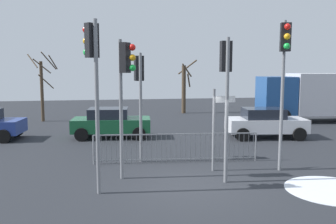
# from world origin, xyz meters

# --- Properties ---
(ground_plane) EXTENTS (60.00, 60.00, 0.00)m
(ground_plane) POSITION_xyz_m (0.00, 0.00, 0.00)
(ground_plane) COLOR #26282D
(traffic_light_foreground_right) EXTENTS (0.50, 0.43, 4.28)m
(traffic_light_foreground_right) POSITION_xyz_m (-1.92, 0.84, 3.14)
(traffic_light_foreground_right) COLOR slate
(traffic_light_foreground_right) RESTS_ON ground
(traffic_light_foreground_left) EXTENTS (0.36, 0.56, 3.97)m
(traffic_light_foreground_left) POSITION_xyz_m (-1.29, 2.99, 2.91)
(traffic_light_foreground_left) COLOR slate
(traffic_light_foreground_left) RESTS_ON ground
(traffic_light_rear_right) EXTENTS (0.37, 0.55, 4.96)m
(traffic_light_rear_right) POSITION_xyz_m (3.20, 0.81, 3.62)
(traffic_light_rear_right) COLOR slate
(traffic_light_rear_right) RESTS_ON ground
(traffic_light_mid_left) EXTENTS (0.32, 0.57, 4.32)m
(traffic_light_mid_left) POSITION_xyz_m (1.01, 0.14, 3.16)
(traffic_light_mid_left) COLOR slate
(traffic_light_mid_left) RESTS_ON ground
(traffic_light_mid_right) EXTENTS (0.44, 0.49, 4.70)m
(traffic_light_mid_right) POSITION_xyz_m (-2.81, -0.24, 3.44)
(traffic_light_mid_right) COLOR slate
(traffic_light_mid_right) RESTS_ON ground
(direction_sign_post) EXTENTS (0.79, 0.11, 2.75)m
(direction_sign_post) POSITION_xyz_m (1.07, 1.27, 1.55)
(direction_sign_post) COLOR slate
(direction_sign_post) RESTS_ON ground
(pedestrian_guard_railing) EXTENTS (5.98, 0.59, 1.07)m
(pedestrian_guard_railing) POSITION_xyz_m (-0.01, 2.52, 0.55)
(pedestrian_guard_railing) COLOR slate
(pedestrian_guard_railing) RESTS_ON ground
(car_white_mid) EXTENTS (3.99, 2.34, 1.47)m
(car_white_mid) POSITION_xyz_m (5.25, 6.44, 0.77)
(car_white_mid) COLOR silver
(car_white_mid) RESTS_ON ground
(car_green_near) EXTENTS (3.94, 2.22, 1.47)m
(car_green_near) POSITION_xyz_m (-2.28, 7.80, 0.77)
(car_green_near) COLOR #195933
(car_green_near) RESTS_ON ground
(delivery_truck) EXTENTS (7.26, 3.36, 3.10)m
(delivery_truck) POSITION_xyz_m (10.82, 11.06, 1.74)
(delivery_truck) COLOR silver
(delivery_truck) RESTS_ON ground
(bare_tree_left) EXTENTS (1.79, 1.61, 4.46)m
(bare_tree_left) POSITION_xyz_m (-6.49, 14.10, 2.26)
(bare_tree_left) COLOR #473828
(bare_tree_left) RESTS_ON ground
(bare_tree_centre) EXTENTS (1.39, 1.71, 4.10)m
(bare_tree_centre) POSITION_xyz_m (3.43, 16.88, 2.00)
(bare_tree_centre) COLOR #473828
(bare_tree_centre) RESTS_ON ground
(snow_patch_kerb) EXTENTS (2.63, 2.63, 0.01)m
(snow_patch_kerb) POSITION_xyz_m (3.76, -1.21, 0.01)
(snow_patch_kerb) COLOR silver
(snow_patch_kerb) RESTS_ON ground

